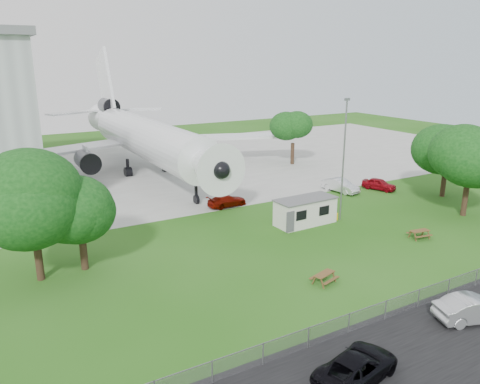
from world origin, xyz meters
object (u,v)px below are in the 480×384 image
airliner (144,136)px  picnic_west (324,283)px  car_centre_sedan (474,309)px  site_cabin (305,211)px  picnic_east (419,238)px

airliner → picnic_west: bearing=-90.1°
airliner → car_centre_sedan: (4.65, -48.17, -4.46)m
airliner → picnic_west: (-0.09, -39.61, -5.27)m
picnic_west → car_centre_sedan: size_ratio=0.36×
airliner → car_centre_sedan: size_ratio=9.67×
site_cabin → picnic_east: bearing=-51.4°
picnic_east → picnic_west: bearing=-160.0°
airliner → site_cabin: 29.75m
picnic_west → airliner: bearing=73.6°
site_cabin → picnic_west: (-6.57, -10.85, -1.31)m
picnic_west → site_cabin: bearing=42.5°
airliner → car_centre_sedan: airliner is taller
airliner → picnic_east: 39.62m
site_cabin → picnic_east: (6.59, -8.26, -1.31)m
site_cabin → picnic_west: size_ratio=3.77×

